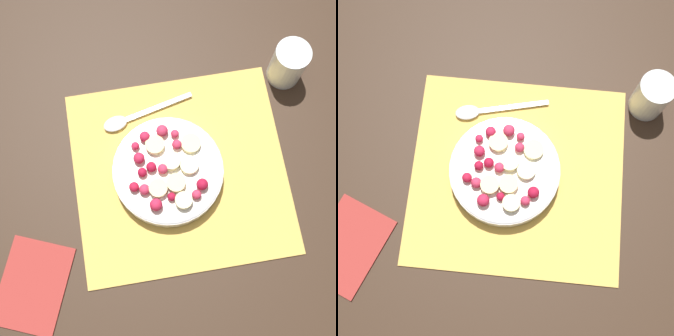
% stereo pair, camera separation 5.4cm
% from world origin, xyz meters
% --- Properties ---
extents(ground_plane, '(3.00, 3.00, 0.00)m').
position_xyz_m(ground_plane, '(0.00, 0.00, 0.00)').
color(ground_plane, '#382619').
extents(placemat, '(0.39, 0.37, 0.01)m').
position_xyz_m(placemat, '(0.00, 0.00, 0.00)').
color(placemat, '#E0B251').
rests_on(placemat, ground_plane).
extents(fruit_bowl, '(0.20, 0.20, 0.05)m').
position_xyz_m(fruit_bowl, '(0.02, -0.00, 0.03)').
color(fruit_bowl, white).
rests_on(fruit_bowl, placemat).
extents(spoon, '(0.18, 0.06, 0.01)m').
position_xyz_m(spoon, '(0.08, -0.12, 0.01)').
color(spoon, silver).
rests_on(spoon, placemat).
extents(drinking_glass, '(0.06, 0.06, 0.09)m').
position_xyz_m(drinking_glass, '(-0.23, -0.16, 0.04)').
color(drinking_glass, white).
rests_on(drinking_glass, ground_plane).
extents(napkin, '(0.16, 0.18, 0.01)m').
position_xyz_m(napkin, '(0.29, 0.16, 0.00)').
color(napkin, '#A3332D').
rests_on(napkin, ground_plane).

